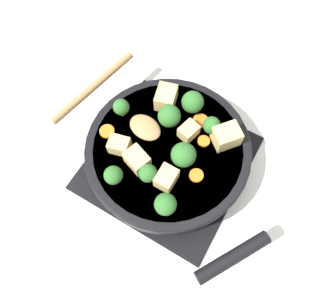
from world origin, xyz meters
TOP-DOWN VIEW (x-y plane):
  - ground_plane at (0.00, 0.00)m, footprint 2.40×2.40m
  - front_burner_grate at (0.00, 0.00)m, footprint 0.31×0.31m
  - skillet_pan at (-0.00, -0.00)m, footprint 0.35×0.40m
  - wooden_spoon at (0.03, 0.14)m, footprint 0.22×0.21m
  - tofu_cube_center_large at (0.04, -0.02)m, footprint 0.04×0.04m
  - tofu_cube_near_handle at (-0.06, 0.03)m, footprint 0.05×0.05m
  - tofu_cube_east_chunk at (-0.05, 0.08)m, footprint 0.04×0.04m
  - tofu_cube_west_chunk at (0.08, 0.05)m, footprint 0.06×0.05m
  - tofu_cube_back_piece at (0.07, -0.09)m, footprint 0.06×0.06m
  - tofu_cube_front_piece at (-0.06, -0.03)m, footprint 0.04×0.03m
  - broccoli_floret_near_spoon at (0.10, 0.00)m, footprint 0.04×0.04m
  - broccoli_floret_center_top at (0.07, -0.05)m, footprint 0.03×0.03m
  - broccoli_floret_east_rim at (-0.07, 0.00)m, footprint 0.03×0.03m
  - broccoli_floret_west_rim at (0.02, 0.12)m, footprint 0.03×0.03m
  - broccoli_floret_north_edge at (-0.10, -0.06)m, footprint 0.04×0.04m
  - broccoli_floret_south_cluster at (-0.01, -0.04)m, footprint 0.05×0.05m
  - broccoli_floret_mid_floret at (-0.10, 0.05)m, footprint 0.03×0.03m
  - broccoli_floret_small_inner at (0.05, 0.02)m, footprint 0.04×0.04m
  - carrot_slice_orange_thin at (0.08, -0.03)m, footprint 0.03×0.03m
  - carrot_slice_near_center at (0.04, -0.05)m, footprint 0.02×0.02m
  - carrot_slice_edge_slice at (-0.02, -0.07)m, footprint 0.03×0.03m
  - carrot_slice_under_broccoli at (-0.03, 0.12)m, footprint 0.03×0.03m

SIDE VIEW (x-z plane):
  - ground_plane at x=0.00m, z-range 0.00..0.00m
  - front_burner_grate at x=0.00m, z-range 0.00..0.03m
  - skillet_pan at x=0.00m, z-range 0.03..0.09m
  - carrot_slice_orange_thin at x=0.08m, z-range 0.08..0.09m
  - carrot_slice_near_center at x=0.04m, z-range 0.08..0.09m
  - carrot_slice_edge_slice at x=-0.02m, z-range 0.08..0.09m
  - carrot_slice_under_broccoli at x=-0.03m, z-range 0.08..0.09m
  - wooden_spoon at x=0.03m, z-range 0.08..0.10m
  - tofu_cube_center_large at x=0.04m, z-range 0.08..0.11m
  - tofu_cube_east_chunk at x=-0.05m, z-range 0.08..0.11m
  - tofu_cube_front_piece at x=-0.06m, z-range 0.08..0.11m
  - tofu_cube_near_handle at x=-0.06m, z-range 0.08..0.12m
  - tofu_cube_west_chunk at x=0.08m, z-range 0.08..0.12m
  - tofu_cube_back_piece at x=0.07m, z-range 0.08..0.12m
  - broccoli_floret_west_rim at x=0.02m, z-range 0.09..0.13m
  - broccoli_floret_center_top at x=0.07m, z-range 0.09..0.13m
  - broccoli_floret_east_rim at x=-0.07m, z-range 0.09..0.13m
  - broccoli_floret_mid_floret at x=-0.10m, z-range 0.08..0.13m
  - broccoli_floret_north_edge at x=-0.10m, z-range 0.08..0.13m
  - broccoli_floret_near_spoon at x=0.10m, z-range 0.08..0.13m
  - broccoli_floret_small_inner at x=0.05m, z-range 0.08..0.14m
  - broccoli_floret_south_cluster at x=-0.01m, z-range 0.08..0.14m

